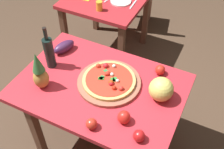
{
  "coord_description": "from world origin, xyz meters",
  "views": [
    {
      "loc": [
        0.69,
        -1.19,
        2.25
      ],
      "look_at": [
        0.05,
        0.1,
        0.8
      ],
      "focal_mm": 43.66,
      "sensor_mm": 36.0,
      "label": 1
    }
  ],
  "objects_px": {
    "pizza": "(109,80)",
    "drinking_glass_juice": "(99,6)",
    "pineapple_left": "(40,72)",
    "knife_utensil": "(133,5)",
    "wine_bottle": "(49,52)",
    "pizza_board": "(109,82)",
    "tomato_beside_pepper": "(139,136)",
    "display_table": "(100,93)",
    "tomato_by_bottle": "(91,124)",
    "dinner_plate": "(121,1)",
    "background_table": "(106,7)",
    "bell_pepper": "(124,117)",
    "melon": "(161,89)",
    "tomato_at_corner": "(160,70)",
    "eggplant": "(64,47)"
  },
  "relations": [
    {
      "from": "pizza",
      "to": "drinking_glass_juice",
      "type": "xyz_separation_m",
      "value": [
        -0.54,
        0.86,
        0.01
      ]
    },
    {
      "from": "wine_bottle",
      "to": "tomato_at_corner",
      "type": "relative_size",
      "value": 4.67
    },
    {
      "from": "tomato_at_corner",
      "to": "tomato_beside_pepper",
      "type": "bearing_deg",
      "value": -82.89
    },
    {
      "from": "background_table",
      "to": "drinking_glass_juice",
      "type": "distance_m",
      "value": 0.32
    },
    {
      "from": "pizza_board",
      "to": "melon",
      "type": "height_order",
      "value": "melon"
    },
    {
      "from": "tomato_beside_pepper",
      "to": "knife_utensil",
      "type": "relative_size",
      "value": 0.43
    },
    {
      "from": "background_table",
      "to": "eggplant",
      "type": "height_order",
      "value": "eggplant"
    },
    {
      "from": "pizza",
      "to": "drinking_glass_juice",
      "type": "distance_m",
      "value": 1.02
    },
    {
      "from": "melon",
      "to": "knife_utensil",
      "type": "relative_size",
      "value": 0.97
    },
    {
      "from": "tomato_at_corner",
      "to": "drinking_glass_juice",
      "type": "relative_size",
      "value": 0.81
    },
    {
      "from": "bell_pepper",
      "to": "background_table",
      "type": "bearing_deg",
      "value": 121.26
    },
    {
      "from": "wine_bottle",
      "to": "tomato_by_bottle",
      "type": "height_order",
      "value": "wine_bottle"
    },
    {
      "from": "background_table",
      "to": "tomato_by_bottle",
      "type": "distance_m",
      "value": 1.67
    },
    {
      "from": "pizza_board",
      "to": "bell_pepper",
      "type": "bearing_deg",
      "value": -47.4
    },
    {
      "from": "pizza",
      "to": "display_table",
      "type": "bearing_deg",
      "value": -136.41
    },
    {
      "from": "wine_bottle",
      "to": "bell_pepper",
      "type": "xyz_separation_m",
      "value": [
        0.74,
        -0.24,
        -0.1
      ]
    },
    {
      "from": "tomato_by_bottle",
      "to": "drinking_glass_juice",
      "type": "height_order",
      "value": "drinking_glass_juice"
    },
    {
      "from": "tomato_at_corner",
      "to": "drinking_glass_juice",
      "type": "distance_m",
      "value": 1.04
    },
    {
      "from": "tomato_at_corner",
      "to": "dinner_plate",
      "type": "relative_size",
      "value": 0.36
    },
    {
      "from": "dinner_plate",
      "to": "melon",
      "type": "bearing_deg",
      "value": -52.98
    },
    {
      "from": "tomato_at_corner",
      "to": "bell_pepper",
      "type": "bearing_deg",
      "value": -96.87
    },
    {
      "from": "bell_pepper",
      "to": "tomato_at_corner",
      "type": "xyz_separation_m",
      "value": [
        0.06,
        0.53,
        -0.0
      ]
    },
    {
      "from": "melon",
      "to": "dinner_plate",
      "type": "relative_size",
      "value": 0.79
    },
    {
      "from": "pineapple_left",
      "to": "dinner_plate",
      "type": "distance_m",
      "value": 1.35
    },
    {
      "from": "tomato_at_corner",
      "to": "tomato_beside_pepper",
      "type": "xyz_separation_m",
      "value": [
        0.08,
        -0.61,
        -0.0
      ]
    },
    {
      "from": "wine_bottle",
      "to": "melon",
      "type": "relative_size",
      "value": 2.1
    },
    {
      "from": "drinking_glass_juice",
      "to": "melon",
      "type": "bearing_deg",
      "value": -41.53
    },
    {
      "from": "drinking_glass_juice",
      "to": "knife_utensil",
      "type": "bearing_deg",
      "value": 42.02
    },
    {
      "from": "display_table",
      "to": "bell_pepper",
      "type": "relative_size",
      "value": 12.98
    },
    {
      "from": "dinner_plate",
      "to": "background_table",
      "type": "bearing_deg",
      "value": 173.38
    },
    {
      "from": "pizza_board",
      "to": "bell_pepper",
      "type": "relative_size",
      "value": 4.97
    },
    {
      "from": "pineapple_left",
      "to": "knife_utensil",
      "type": "relative_size",
      "value": 1.75
    },
    {
      "from": "wine_bottle",
      "to": "drinking_glass_juice",
      "type": "distance_m",
      "value": 0.89
    },
    {
      "from": "bell_pepper",
      "to": "knife_utensil",
      "type": "distance_m",
      "value": 1.46
    },
    {
      "from": "pizza",
      "to": "dinner_plate",
      "type": "bearing_deg",
      "value": 110.73
    },
    {
      "from": "dinner_plate",
      "to": "tomato_beside_pepper",
      "type": "bearing_deg",
      "value": -61.14
    },
    {
      "from": "bell_pepper",
      "to": "dinner_plate",
      "type": "relative_size",
      "value": 0.43
    },
    {
      "from": "pizza_board",
      "to": "wine_bottle",
      "type": "xyz_separation_m",
      "value": [
        -0.5,
        -0.03,
        0.13
      ]
    },
    {
      "from": "tomato_beside_pepper",
      "to": "background_table",
      "type": "bearing_deg",
      "value": 123.76
    },
    {
      "from": "bell_pepper",
      "to": "knife_utensil",
      "type": "xyz_separation_m",
      "value": [
        -0.52,
        1.36,
        -0.04
      ]
    },
    {
      "from": "tomato_at_corner",
      "to": "wine_bottle",
      "type": "bearing_deg",
      "value": -159.9
    },
    {
      "from": "pineapple_left",
      "to": "display_table",
      "type": "bearing_deg",
      "value": 26.96
    },
    {
      "from": "wine_bottle",
      "to": "knife_utensil",
      "type": "bearing_deg",
      "value": 78.86
    },
    {
      "from": "pizza_board",
      "to": "tomato_beside_pepper",
      "type": "xyz_separation_m",
      "value": [
        0.38,
        -0.34,
        0.03
      ]
    },
    {
      "from": "bell_pepper",
      "to": "tomato_by_bottle",
      "type": "xyz_separation_m",
      "value": [
        -0.17,
        -0.13,
        -0.01
      ]
    },
    {
      "from": "display_table",
      "to": "pizza_board",
      "type": "relative_size",
      "value": 2.61
    },
    {
      "from": "eggplant",
      "to": "dinner_plate",
      "type": "xyz_separation_m",
      "value": [
        0.09,
        0.93,
        -0.04
      ]
    },
    {
      "from": "display_table",
      "to": "eggplant",
      "type": "bearing_deg",
      "value": 154.48
    },
    {
      "from": "display_table",
      "to": "tomato_by_bottle",
      "type": "xyz_separation_m",
      "value": [
        0.13,
        -0.35,
        0.13
      ]
    },
    {
      "from": "background_table",
      "to": "wine_bottle",
      "type": "distance_m",
      "value": 1.18
    }
  ]
}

